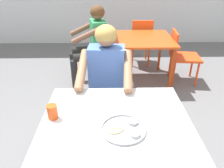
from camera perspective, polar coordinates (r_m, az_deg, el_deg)
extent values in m
cube|color=silver|center=(1.49, 1.07, -10.24)|extent=(1.03, 0.89, 0.03)
cylinder|color=#B2B2B7|center=(2.06, -12.40, -11.23)|extent=(0.04, 0.04, 0.70)
cylinder|color=#B2B2B7|center=(2.08, 13.39, -10.86)|extent=(0.04, 0.04, 0.70)
cylinder|color=#B7BABF|center=(1.41, 3.06, -12.11)|extent=(0.30, 0.30, 0.01)
torus|color=#B7BABF|center=(1.40, 3.07, -11.77)|extent=(0.30, 0.30, 0.01)
cylinder|color=#B2B5BA|center=(1.36, 6.13, -13.22)|extent=(0.07, 0.07, 0.02)
cylinder|color=#C65119|center=(1.36, 6.14, -13.08)|extent=(0.06, 0.06, 0.01)
cylinder|color=#B2B5BA|center=(1.45, 5.59, -10.07)|extent=(0.07, 0.07, 0.02)
cylinder|color=#B77F23|center=(1.45, 5.60, -9.93)|extent=(0.06, 0.06, 0.01)
ellipsoid|color=#DBB77A|center=(1.40, 0.90, -11.87)|extent=(0.15, 0.13, 0.01)
ellipsoid|color=tan|center=(1.41, 0.88, -11.27)|extent=(0.09, 0.06, 0.01)
cylinder|color=#D84C19|center=(1.53, -15.66, -7.19)|extent=(0.07, 0.07, 0.10)
cylinder|color=#593319|center=(1.51, -15.82, -6.23)|extent=(0.06, 0.06, 0.02)
cube|color=silver|center=(2.29, -1.38, -3.19)|extent=(0.45, 0.42, 0.04)
cube|color=silver|center=(2.33, -1.13, 4.10)|extent=(0.40, 0.06, 0.44)
cylinder|color=silver|center=(2.29, 2.71, -10.18)|extent=(0.03, 0.03, 0.42)
cylinder|color=silver|center=(2.32, -5.84, -9.87)|extent=(0.03, 0.03, 0.42)
cylinder|color=silver|center=(2.54, 2.77, -5.79)|extent=(0.03, 0.03, 0.42)
cylinder|color=silver|center=(2.56, -4.88, -5.56)|extent=(0.03, 0.03, 0.42)
cylinder|color=#323232|center=(2.06, 2.18, -14.98)|extent=(0.10, 0.10, 0.46)
cylinder|color=#323232|center=(2.05, 2.41, -5.66)|extent=(0.15, 0.41, 0.12)
cylinder|color=#323232|center=(2.08, -6.39, -14.62)|extent=(0.10, 0.10, 0.46)
cylinder|color=#323232|center=(2.07, -5.97, -5.39)|extent=(0.15, 0.41, 0.12)
cube|color=#4C72C6|center=(2.10, -1.48, 3.33)|extent=(0.35, 0.22, 0.51)
cylinder|color=#996B4C|center=(1.88, 4.32, 3.61)|extent=(0.11, 0.46, 0.25)
cylinder|color=#996B4C|center=(1.92, -8.05, 3.85)|extent=(0.11, 0.46, 0.25)
sphere|color=#996B4C|center=(1.97, -1.61, 12.67)|extent=(0.19, 0.19, 0.19)
ellipsoid|color=tan|center=(1.96, -1.62, 13.07)|extent=(0.21, 0.20, 0.18)
cube|color=#E04C19|center=(3.31, 8.80, 11.91)|extent=(0.82, 0.88, 0.03)
cylinder|color=#B33D14|center=(3.04, 2.93, 3.38)|extent=(0.04, 0.04, 0.69)
cylinder|color=#B33D14|center=(3.17, 15.61, 3.37)|extent=(0.04, 0.04, 0.69)
cylinder|color=#B33D14|center=(3.74, 2.17, 8.45)|extent=(0.04, 0.04, 0.69)
cylinder|color=#B33D14|center=(3.84, 12.68, 8.32)|extent=(0.04, 0.04, 0.69)
cube|color=#DF4D19|center=(3.31, -2.99, 7.03)|extent=(0.49, 0.45, 0.04)
cube|color=#DF4D19|center=(3.27, 0.53, 10.53)|extent=(0.09, 0.37, 0.37)
cylinder|color=#DF4D19|center=(3.25, -5.70, 2.20)|extent=(0.03, 0.03, 0.40)
cylinder|color=#DF4D19|center=(3.53, -6.07, 4.46)|extent=(0.03, 0.03, 0.40)
cylinder|color=#DF4D19|center=(3.28, 0.52, 2.65)|extent=(0.03, 0.03, 0.40)
cylinder|color=#DF4D19|center=(3.56, -0.32, 4.86)|extent=(0.03, 0.03, 0.40)
cube|color=#EE4618|center=(3.54, 19.00, 6.82)|extent=(0.47, 0.45, 0.04)
cube|color=#EE4618|center=(3.43, 16.24, 10.28)|extent=(0.07, 0.39, 0.38)
cylinder|color=#EE4618|center=(3.82, 20.54, 4.60)|extent=(0.03, 0.03, 0.39)
cylinder|color=#EE4618|center=(3.53, 21.80, 2.38)|extent=(0.03, 0.03, 0.39)
cylinder|color=#EE4618|center=(3.73, 15.29, 4.90)|extent=(0.03, 0.03, 0.39)
cylinder|color=#EE4618|center=(3.44, 16.16, 2.66)|extent=(0.03, 0.03, 0.39)
cube|color=#E44F1B|center=(4.08, 7.59, 11.50)|extent=(0.39, 0.45, 0.04)
cube|color=#E44F1B|center=(3.83, 8.14, 13.63)|extent=(0.36, 0.05, 0.39)
cylinder|color=#E44F1B|center=(4.31, 5.11, 9.33)|extent=(0.03, 0.03, 0.43)
cylinder|color=#E44F1B|center=(4.35, 9.12, 9.24)|extent=(0.03, 0.03, 0.43)
cylinder|color=#E44F1B|center=(3.98, 5.49, 7.58)|extent=(0.03, 0.03, 0.43)
cylinder|color=#E44F1B|center=(4.01, 9.80, 7.50)|extent=(0.03, 0.03, 0.43)
cylinder|color=black|center=(3.27, -9.95, 2.53)|extent=(0.10, 0.10, 0.45)
cylinder|color=black|center=(3.17, -6.73, 7.19)|extent=(0.42, 0.20, 0.12)
cylinder|color=black|center=(3.54, -10.25, 4.64)|extent=(0.10, 0.10, 0.45)
cylinder|color=black|center=(3.45, -7.29, 8.98)|extent=(0.42, 0.20, 0.12)
cube|color=#339959|center=(3.25, -3.70, 12.46)|extent=(0.26, 0.37, 0.49)
cylinder|color=brown|center=(3.01, -6.60, 12.89)|extent=(0.46, 0.16, 0.25)
cylinder|color=brown|center=(3.40, -7.41, 14.74)|extent=(0.46, 0.16, 0.25)
sphere|color=brown|center=(3.17, -3.90, 18.42)|extent=(0.19, 0.19, 0.19)
ellipsoid|color=brown|center=(3.17, -3.91, 18.67)|extent=(0.21, 0.20, 0.18)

